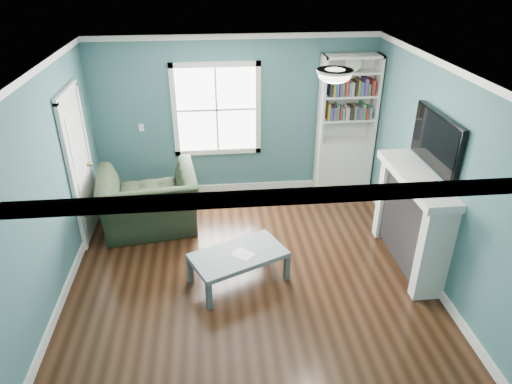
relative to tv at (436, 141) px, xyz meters
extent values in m
plane|color=black|center=(-2.20, -0.20, -1.72)|extent=(5.00, 5.00, 0.00)
plane|color=#3B686E|center=(-2.20, 2.30, -0.43)|extent=(4.50, 0.00, 4.50)
plane|color=#3B686E|center=(-2.20, -2.70, -0.43)|extent=(4.50, 0.00, 4.50)
plane|color=#3B686E|center=(-4.45, -0.20, -0.43)|extent=(0.00, 5.00, 5.00)
plane|color=#3B686E|center=(0.05, -0.20, -0.43)|extent=(0.00, 5.00, 5.00)
plane|color=white|center=(-2.20, -0.20, 0.88)|extent=(5.00, 5.00, 0.00)
cube|color=white|center=(-2.20, 2.28, -1.66)|extent=(4.50, 0.03, 0.12)
cube|color=white|center=(-4.44, -0.20, -1.66)|extent=(0.03, 5.00, 0.12)
cube|color=white|center=(0.03, -0.20, -1.66)|extent=(0.03, 5.00, 0.12)
cube|color=white|center=(-2.20, 2.28, 0.84)|extent=(4.50, 0.04, 0.08)
cube|color=white|center=(-2.20, -2.68, 0.84)|extent=(4.50, 0.04, 0.08)
cube|color=white|center=(-4.43, -0.20, 0.84)|extent=(0.04, 5.00, 0.08)
cube|color=white|center=(0.03, -0.20, 0.84)|extent=(0.04, 5.00, 0.08)
cube|color=white|center=(-2.50, 2.29, -0.27)|extent=(1.24, 0.01, 1.34)
cube|color=white|center=(-3.16, 2.28, -0.27)|extent=(0.08, 0.06, 1.50)
cube|color=white|center=(-1.84, 2.28, -0.27)|extent=(0.08, 0.06, 1.50)
cube|color=white|center=(-2.50, 2.28, -0.98)|extent=(1.40, 0.06, 0.08)
cube|color=white|center=(-2.50, 2.28, 0.44)|extent=(1.40, 0.06, 0.08)
cube|color=white|center=(-2.50, 2.28, -0.27)|extent=(1.24, 0.03, 0.03)
cube|color=white|center=(-2.50, 2.28, -0.27)|extent=(0.03, 0.03, 1.34)
cube|color=silver|center=(-0.43, 2.10, -1.27)|extent=(0.90, 0.35, 0.90)
cube|color=silver|center=(-0.86, 2.10, -0.12)|extent=(0.04, 0.35, 1.40)
cube|color=silver|center=(0.00, 2.10, -0.12)|extent=(0.04, 0.35, 1.40)
cube|color=silver|center=(-0.43, 2.26, -0.12)|extent=(0.90, 0.02, 1.40)
cube|color=silver|center=(-0.43, 2.10, 0.55)|extent=(0.90, 0.35, 0.04)
cube|color=silver|center=(-0.43, 2.10, -0.80)|extent=(0.84, 0.33, 0.03)
cube|color=silver|center=(-0.43, 2.10, -0.42)|extent=(0.84, 0.33, 0.03)
cube|color=silver|center=(-0.43, 2.10, -0.04)|extent=(0.84, 0.33, 0.03)
cube|color=silver|center=(-0.43, 2.10, 0.32)|extent=(0.84, 0.33, 0.03)
cube|color=olive|center=(-0.43, 2.08, -0.30)|extent=(0.70, 0.25, 0.22)
cube|color=#264C8C|center=(-0.43, 2.08, 0.08)|extent=(0.70, 0.25, 0.22)
cylinder|color=beige|center=(-0.43, 2.05, 0.46)|extent=(0.26, 0.06, 0.26)
cube|color=black|center=(-0.11, 0.00, -1.12)|extent=(0.30, 1.20, 1.10)
cube|color=black|center=(-0.13, 0.00, -1.32)|extent=(0.22, 0.65, 0.70)
cube|color=silver|center=(-0.13, -0.67, -1.12)|extent=(0.36, 0.16, 1.20)
cube|color=silver|center=(-0.13, 0.67, -1.12)|extent=(0.36, 0.16, 1.20)
cube|color=silver|center=(-0.15, 0.00, -0.47)|extent=(0.44, 1.58, 0.10)
cube|color=black|center=(0.00, 0.00, 0.00)|extent=(0.06, 1.10, 0.65)
cube|color=silver|center=(-4.43, 1.20, -0.70)|extent=(0.04, 0.80, 2.05)
cube|color=white|center=(-4.42, 0.75, -0.70)|extent=(0.05, 0.08, 2.13)
cube|color=white|center=(-4.42, 1.65, -0.70)|extent=(0.05, 0.08, 2.13)
cube|color=white|center=(-4.42, 1.20, 0.36)|extent=(0.05, 0.98, 0.08)
sphere|color=#BF8C3F|center=(-4.37, 1.50, -0.77)|extent=(0.07, 0.07, 0.07)
ellipsoid|color=white|center=(-1.30, -0.10, 0.82)|extent=(0.34, 0.34, 0.15)
cylinder|color=white|center=(-1.30, -0.10, 0.86)|extent=(0.38, 0.38, 0.03)
cube|color=white|center=(-3.70, 2.28, -0.52)|extent=(0.08, 0.01, 0.12)
imported|color=black|center=(-3.55, 1.23, -1.13)|extent=(1.46, 1.05, 1.19)
cube|color=#4A5359|center=(-2.71, -0.63, -1.55)|extent=(0.08, 0.08, 0.35)
cube|color=#4A5359|center=(-1.74, -0.19, -1.55)|extent=(0.08, 0.08, 0.35)
cube|color=#4A5359|center=(-2.94, -0.12, -1.55)|extent=(0.08, 0.08, 0.35)
cube|color=#4A5359|center=(-1.97, 0.31, -1.55)|extent=(0.08, 0.08, 0.35)
cube|color=slate|center=(-2.34, -0.16, -1.35)|extent=(1.28, 1.02, 0.06)
cube|color=white|center=(-2.28, -0.18, -1.31)|extent=(0.32, 0.32, 0.00)
camera|label=1|loc=(-2.59, -4.71, 1.96)|focal=32.00mm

